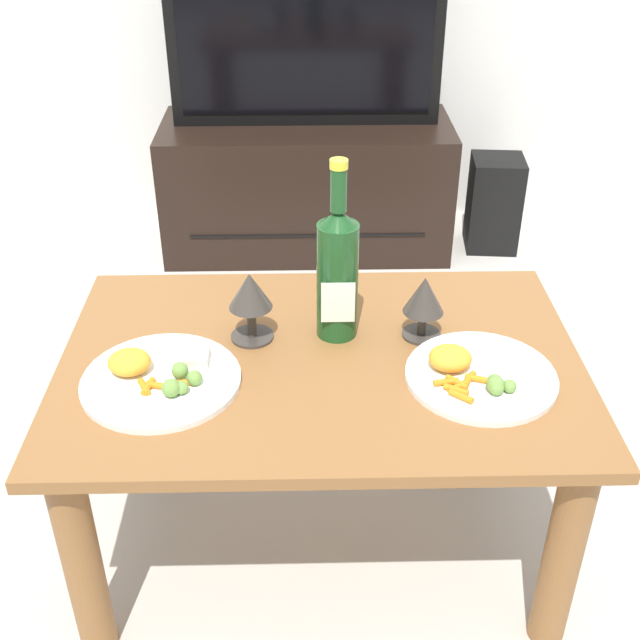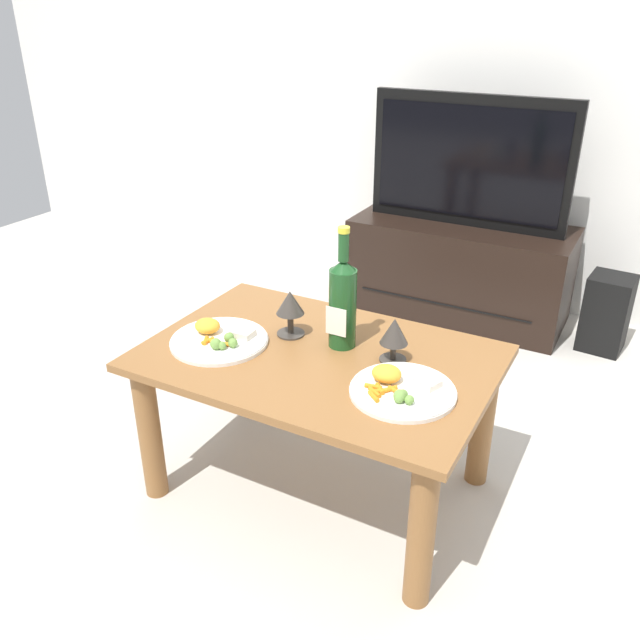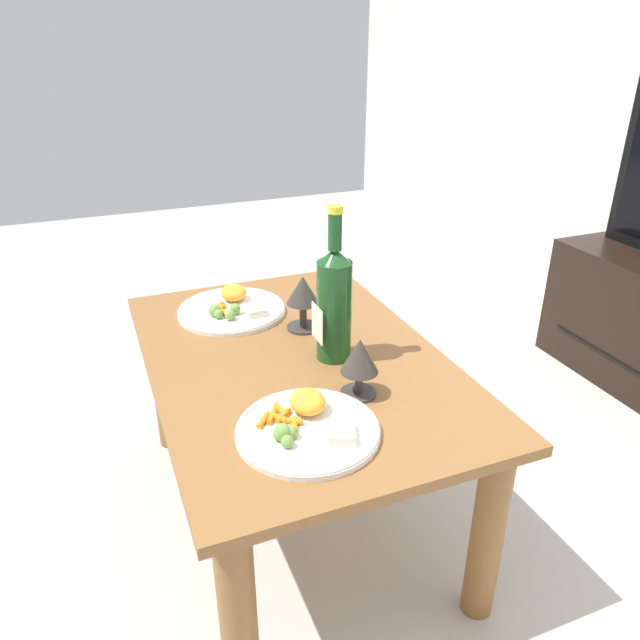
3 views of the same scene
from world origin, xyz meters
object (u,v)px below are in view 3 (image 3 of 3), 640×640
Objects in this scene: wine_bottle at (334,301)px; goblet_right at (360,359)px; dining_table at (296,391)px; dinner_plate_left at (232,308)px; dinner_plate_right at (307,426)px; goblet_left at (303,293)px.

goblet_right is at bearing -4.59° from wine_bottle.
dining_table is at bearing -112.10° from wine_bottle.
dining_table is 3.42× the size of dinner_plate_left.
goblet_right reaches higher than dining_table.
dinner_plate_right is (0.09, -0.15, -0.07)m from goblet_right.
wine_bottle reaches higher than goblet_right.
dining_table is at bearing -160.82° from goblet_right.
dining_table is 3.58× the size of dinner_plate_right.
dining_table is 0.32m from dinner_plate_right.
wine_bottle is 2.76× the size of goblet_right.
goblet_left is at bearing 152.32° from dining_table.
dining_table is 0.33m from dinner_plate_left.
dinner_plate_right is at bearing -19.41° from goblet_left.
dining_table is 7.55× the size of goblet_right.
dinner_plate_left is (-0.16, -0.15, -0.09)m from goblet_left.
goblet_right is (0.20, 0.07, 0.18)m from dining_table.
goblet_right is at bearing 19.18° from dining_table.
dinner_plate_left is at bearing -154.07° from wine_bottle.
wine_bottle is 2.52× the size of goblet_left.
wine_bottle is 1.31× the size of dinner_plate_right.
goblet_right is at bearing 0.00° from goblet_left.
dinner_plate_left is (-0.50, -0.15, -0.07)m from goblet_right.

